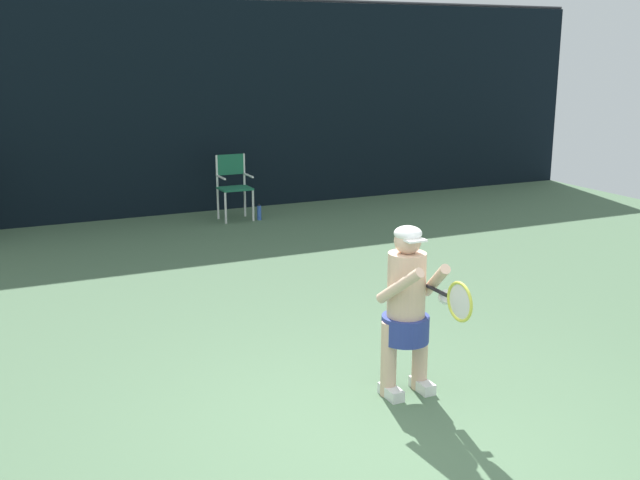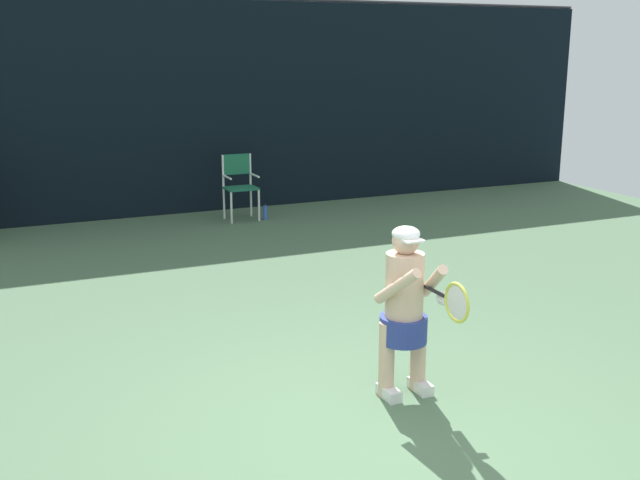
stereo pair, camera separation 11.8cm
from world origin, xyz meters
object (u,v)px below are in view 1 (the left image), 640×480
water_bottle (259,213)px  tennis_racket (458,301)px  tennis_player (407,306)px  umpire_chair (234,183)px

water_bottle → tennis_racket: (-1.13, -7.23, 0.80)m
tennis_player → tennis_racket: (0.14, -0.50, 0.17)m
water_bottle → tennis_racket: 7.36m
umpire_chair → tennis_racket: size_ratio=1.79×
tennis_player → water_bottle: bearing=79.4°
umpire_chair → tennis_player: tennis_player is taller
umpire_chair → water_bottle: umpire_chair is taller
water_bottle → tennis_player: (-1.26, -6.73, 0.63)m
umpire_chair → water_bottle: 0.65m
water_bottle → tennis_player: tennis_player is taller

